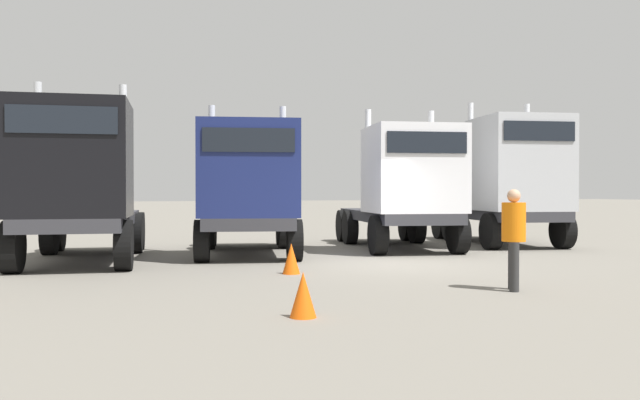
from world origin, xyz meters
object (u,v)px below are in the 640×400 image
semi_truck_white (406,187)px  semi_truck_silver (512,179)px  visitor_in_hivis (514,232)px  semi_truck_black (77,182)px  semi_truck_navy (248,187)px  traffic_cone_far (291,259)px  traffic_cone_mid (303,295)px

semi_truck_white → semi_truck_silver: (3.75, 0.25, 0.25)m
visitor_in_hivis → semi_truck_black: bearing=-11.6°
semi_truck_silver → visitor_in_hivis: 9.46m
semi_truck_black → visitor_in_hivis: (6.90, -6.58, -0.90)m
semi_truck_navy → traffic_cone_far: semi_truck_navy is taller
semi_truck_black → semi_truck_silver: bearing=102.8°
semi_truck_white → traffic_cone_far: (-4.66, -3.86, -1.49)m
visitor_in_hivis → traffic_cone_far: (-2.83, 3.45, -0.68)m
semi_truck_black → traffic_cone_far: semi_truck_black is taller
traffic_cone_mid → semi_truck_white: bearing=54.5°
semi_truck_black → semi_truck_silver: size_ratio=1.10×
visitor_in_hivis → traffic_cone_mid: size_ratio=2.82×
semi_truck_navy → visitor_in_hivis: size_ratio=3.67×
semi_truck_navy → traffic_cone_far: 3.99m
visitor_in_hivis → traffic_cone_mid: (-4.12, -1.02, -0.69)m
semi_truck_white → traffic_cone_mid: (-5.95, -8.33, -1.50)m
semi_truck_white → semi_truck_black: bearing=-73.7°
semi_truck_black → semi_truck_white: (8.73, 0.73, -0.08)m
traffic_cone_mid → traffic_cone_far: traffic_cone_far is taller
semi_truck_black → visitor_in_hivis: 9.57m
semi_truck_navy → semi_truck_white: semi_truck_white is taller
semi_truck_black → traffic_cone_mid: bearing=28.4°
traffic_cone_far → semi_truck_black: bearing=142.5°
semi_truck_white → visitor_in_hivis: semi_truck_white is taller
semi_truck_white → traffic_cone_mid: bearing=-24.0°
semi_truck_white → visitor_in_hivis: size_ratio=3.74×
semi_truck_white → traffic_cone_far: size_ratio=10.26×
traffic_cone_mid → semi_truck_navy: bearing=80.8°
traffic_cone_far → traffic_cone_mid: bearing=-106.0°
semi_truck_black → traffic_cone_mid: 8.24m
semi_truck_navy → visitor_in_hivis: bearing=34.9°
semi_truck_navy → semi_truck_silver: 8.39m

